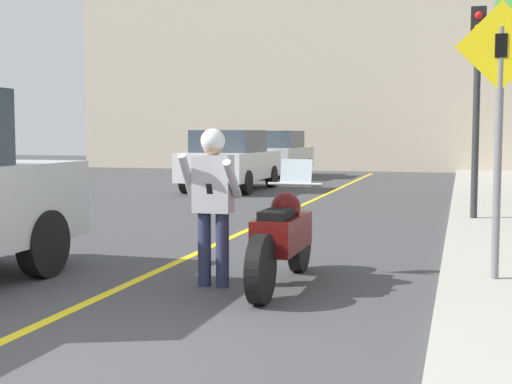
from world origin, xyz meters
name	(u,v)px	position (x,y,z in m)	size (l,w,h in m)	color
ground_plane	(38,367)	(0.00, 0.00, 0.00)	(80.00, 80.00, 0.00)	#424244
road_center_line	(228,239)	(-0.60, 6.00, 0.00)	(0.12, 36.00, 0.01)	yellow
building_backdrop	(394,57)	(0.00, 26.00, 4.74)	(28.00, 1.20, 9.48)	beige
motorcycle	(283,237)	(1.00, 3.01, 0.52)	(0.62, 2.33, 1.32)	black
person_biker	(213,191)	(0.31, 2.77, 1.01)	(0.59, 0.46, 1.66)	#282D4C
crossing_sign	(499,113)	(3.16, 3.49, 1.82)	(0.91, 0.08, 2.84)	slate
traffic_light	(477,72)	(3.02, 8.92, 2.67)	(0.26, 0.30, 3.68)	#2D2D30
parked_car_white	(231,160)	(-3.41, 14.70, 0.86)	(1.88, 4.20, 1.68)	black
parked_car_silver	(277,154)	(-3.62, 20.73, 0.86)	(1.88, 4.20, 1.68)	black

